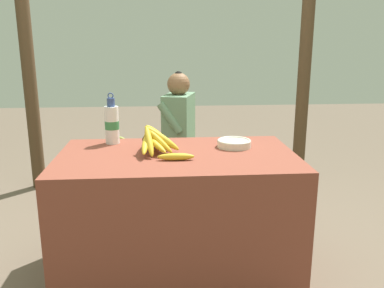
% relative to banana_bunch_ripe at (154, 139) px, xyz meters
% --- Properties ---
extents(ground_plane, '(12.00, 12.00, 0.00)m').
position_rel_banana_bunch_ripe_xyz_m(ground_plane, '(0.12, -0.05, -0.76)').
color(ground_plane, brown).
extents(market_counter, '(1.26, 0.74, 0.69)m').
position_rel_banana_bunch_ripe_xyz_m(market_counter, '(0.12, -0.05, -0.42)').
color(market_counter, brown).
rests_on(market_counter, ground_plane).
extents(banana_bunch_ripe, '(0.21, 0.36, 0.16)m').
position_rel_banana_bunch_ripe_xyz_m(banana_bunch_ripe, '(0.00, 0.00, 0.00)').
color(banana_bunch_ripe, '#4C381E').
rests_on(banana_bunch_ripe, market_counter).
extents(serving_bowl, '(0.19, 0.19, 0.04)m').
position_rel_banana_bunch_ripe_xyz_m(serving_bowl, '(0.45, 0.07, -0.05)').
color(serving_bowl, silver).
rests_on(serving_bowl, market_counter).
extents(water_bottle, '(0.08, 0.08, 0.30)m').
position_rel_banana_bunch_ripe_xyz_m(water_bottle, '(-0.25, 0.21, 0.04)').
color(water_bottle, white).
rests_on(water_bottle, market_counter).
extents(loose_banana_front, '(0.19, 0.04, 0.04)m').
position_rel_banana_bunch_ripe_xyz_m(loose_banana_front, '(0.11, -0.17, -0.05)').
color(loose_banana_front, gold).
rests_on(loose_banana_front, market_counter).
extents(wooden_bench, '(1.57, 0.32, 0.41)m').
position_rel_banana_bunch_ripe_xyz_m(wooden_bench, '(0.12, 1.08, -0.42)').
color(wooden_bench, brown).
rests_on(wooden_bench, ground_plane).
extents(seated_vendor, '(0.46, 0.43, 1.05)m').
position_rel_banana_bunch_ripe_xyz_m(seated_vendor, '(0.13, 1.06, -0.17)').
color(seated_vendor, '#564C60').
rests_on(seated_vendor, ground_plane).
extents(banana_bunch_green, '(0.19, 0.32, 0.14)m').
position_rel_banana_bunch_ripe_xyz_m(banana_bunch_green, '(-0.27, 1.08, -0.29)').
color(banana_bunch_green, '#4C381E').
rests_on(banana_bunch_green, wooden_bench).
extents(support_post_near, '(0.11, 0.11, 2.39)m').
position_rel_banana_bunch_ripe_xyz_m(support_post_near, '(-1.06, 1.42, 0.43)').
color(support_post_near, '#4C3823').
rests_on(support_post_near, ground_plane).
extents(support_post_far, '(0.11, 0.11, 2.39)m').
position_rel_banana_bunch_ripe_xyz_m(support_post_far, '(1.31, 1.42, 0.43)').
color(support_post_far, '#4C3823').
rests_on(support_post_far, ground_plane).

